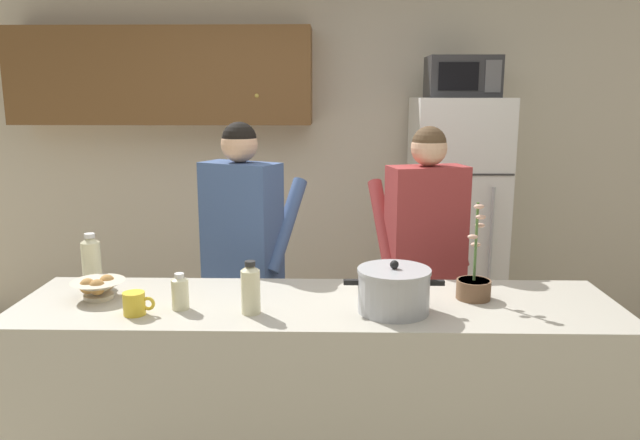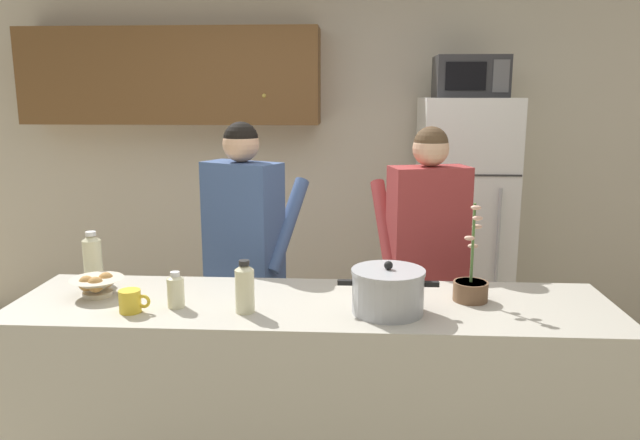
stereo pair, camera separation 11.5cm
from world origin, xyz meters
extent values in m
cube|color=beige|center=(0.00, 2.30, 1.30)|extent=(6.00, 0.12, 2.60)
cube|color=brown|center=(-1.20, 2.07, 1.93)|extent=(2.21, 0.34, 0.70)
sphere|color=gold|center=(-0.48, 1.90, 1.79)|extent=(0.03, 0.03, 0.03)
cube|color=#BCB7A8|center=(0.00, 0.00, 0.46)|extent=(2.60, 0.68, 0.92)
cube|color=white|center=(0.95, 1.85, 0.89)|extent=(0.64, 0.64, 1.78)
cube|color=#333333|center=(0.95, 1.53, 1.28)|extent=(0.63, 0.01, 0.01)
cylinder|color=#B2B2B7|center=(1.13, 1.50, 0.80)|extent=(0.02, 0.02, 0.80)
cube|color=#2D2D30|center=(0.95, 1.83, 1.92)|extent=(0.48, 0.36, 0.28)
cube|color=black|center=(0.89, 1.65, 1.92)|extent=(0.26, 0.01, 0.18)
cube|color=#59595B|center=(1.12, 1.65, 1.92)|extent=(0.11, 0.01, 0.21)
cylinder|color=#726656|center=(-0.36, 0.67, 0.40)|extent=(0.11, 0.11, 0.81)
cylinder|color=#726656|center=(-0.49, 0.74, 0.40)|extent=(0.11, 0.11, 0.81)
cube|color=#3F598C|center=(-0.43, 0.70, 1.13)|extent=(0.47, 0.37, 0.64)
sphere|color=#D8A884|center=(-0.43, 0.70, 1.55)|extent=(0.20, 0.20, 0.20)
sphere|color=black|center=(-0.43, 0.70, 1.57)|extent=(0.19, 0.19, 0.19)
cylinder|color=#3F598C|center=(-0.19, 0.72, 1.11)|extent=(0.24, 0.37, 0.49)
cylinder|color=#3F598C|center=(-0.56, 0.91, 1.11)|extent=(0.24, 0.37, 0.49)
cylinder|color=black|center=(0.64, 0.75, 0.40)|extent=(0.11, 0.11, 0.80)
cylinder|color=black|center=(0.50, 0.71, 0.40)|extent=(0.11, 0.11, 0.80)
cube|color=#993333|center=(0.57, 0.73, 1.11)|extent=(0.45, 0.30, 0.63)
sphere|color=#D8A884|center=(0.57, 0.73, 1.52)|extent=(0.19, 0.19, 0.19)
sphere|color=#4C3823|center=(0.57, 0.73, 1.55)|extent=(0.18, 0.18, 0.18)
cylinder|color=#993333|center=(0.74, 0.90, 1.09)|extent=(0.17, 0.38, 0.49)
cylinder|color=#993333|center=(0.34, 0.79, 1.09)|extent=(0.17, 0.38, 0.49)
cylinder|color=#ADAFB5|center=(0.32, -0.11, 1.00)|extent=(0.29, 0.29, 0.17)
cylinder|color=#ADAFB5|center=(0.32, -0.11, 1.10)|extent=(0.30, 0.30, 0.02)
sphere|color=black|center=(0.32, -0.11, 1.12)|extent=(0.04, 0.04, 0.04)
cube|color=black|center=(0.14, -0.11, 1.05)|extent=(0.06, 0.02, 0.02)
cube|color=black|center=(0.50, -0.11, 1.05)|extent=(0.06, 0.02, 0.02)
cylinder|color=yellow|center=(-0.74, -0.17, 0.97)|extent=(0.09, 0.09, 0.10)
torus|color=yellow|center=(-0.69, -0.17, 0.97)|extent=(0.06, 0.01, 0.06)
cylinder|color=beige|center=(-0.96, 0.03, 0.93)|extent=(0.13, 0.13, 0.02)
cone|color=beige|center=(-0.96, 0.03, 0.97)|extent=(0.24, 0.24, 0.06)
sphere|color=tan|center=(-1.00, 0.00, 0.98)|extent=(0.07, 0.07, 0.07)
sphere|color=tan|center=(-0.93, 0.06, 0.98)|extent=(0.07, 0.07, 0.07)
sphere|color=tan|center=(-0.95, -0.01, 0.98)|extent=(0.07, 0.07, 0.07)
cylinder|color=beige|center=(-1.08, 0.26, 1.02)|extent=(0.09, 0.09, 0.20)
cone|color=beige|center=(-1.08, 0.26, 1.13)|extent=(0.09, 0.09, 0.03)
cylinder|color=white|center=(-1.08, 0.26, 1.15)|extent=(0.05, 0.05, 0.02)
cylinder|color=beige|center=(-0.57, -0.10, 0.98)|extent=(0.07, 0.07, 0.13)
cone|color=beige|center=(-0.57, -0.10, 1.06)|extent=(0.07, 0.07, 0.02)
cylinder|color=white|center=(-0.57, -0.10, 1.07)|extent=(0.04, 0.04, 0.02)
cylinder|color=beige|center=(-0.27, -0.14, 1.01)|extent=(0.08, 0.08, 0.18)
cone|color=beige|center=(-0.27, -0.14, 1.12)|extent=(0.08, 0.08, 0.03)
cylinder|color=#262626|center=(-0.27, -0.14, 1.13)|extent=(0.04, 0.04, 0.02)
cylinder|color=brown|center=(0.69, 0.06, 0.96)|extent=(0.15, 0.15, 0.09)
cylinder|color=#38281E|center=(0.69, 0.06, 1.00)|extent=(0.14, 0.14, 0.01)
cylinder|color=#4C7238|center=(0.69, 0.06, 1.18)|extent=(0.01, 0.01, 0.35)
ellipsoid|color=#D8A58C|center=(0.69, 0.08, 1.16)|extent=(0.04, 0.03, 0.02)
ellipsoid|color=#D8A58C|center=(0.67, 0.04, 1.20)|extent=(0.04, 0.03, 0.02)
ellipsoid|color=#D8A58C|center=(0.70, 0.08, 1.25)|extent=(0.04, 0.03, 0.02)
ellipsoid|color=#D8A58C|center=(0.70, 0.04, 1.29)|extent=(0.04, 0.03, 0.02)
ellipsoid|color=#D8A58C|center=(0.69, 0.05, 1.33)|extent=(0.04, 0.03, 0.02)
camera|label=1|loc=(0.07, -2.53, 1.81)|focal=34.41mm
camera|label=2|loc=(0.18, -2.52, 1.81)|focal=34.41mm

